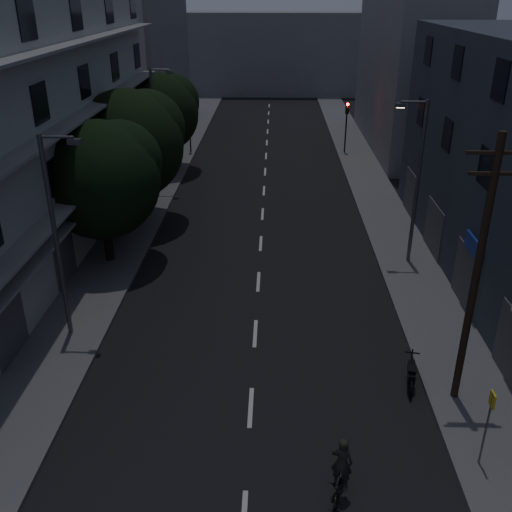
# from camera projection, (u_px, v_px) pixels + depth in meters

# --- Properties ---
(ground) EXTENTS (160.00, 160.00, 0.00)m
(ground) POSITION_uv_depth(u_px,v_px,m) (263.00, 211.00, 35.75)
(ground) COLOR black
(ground) RESTS_ON ground
(sidewalk_left) EXTENTS (3.00, 90.00, 0.15)m
(sidewalk_left) POSITION_uv_depth(u_px,v_px,m) (144.00, 209.00, 35.94)
(sidewalk_left) COLOR #565659
(sidewalk_left) RESTS_ON ground
(sidewalk_right) EXTENTS (3.00, 90.00, 0.15)m
(sidewalk_right) POSITION_uv_depth(u_px,v_px,m) (383.00, 211.00, 35.50)
(sidewalk_right) COLOR #565659
(sidewalk_right) RESTS_ON ground
(lane_markings) EXTENTS (0.15, 60.50, 0.01)m
(lane_markings) POSITION_uv_depth(u_px,v_px,m) (265.00, 181.00, 41.40)
(lane_markings) COLOR beige
(lane_markings) RESTS_ON ground
(building_left) EXTENTS (7.00, 36.00, 14.00)m
(building_left) POSITION_uv_depth(u_px,v_px,m) (6.00, 122.00, 26.79)
(building_left) COLOR #ACACA7
(building_left) RESTS_ON ground
(building_far_left) EXTENTS (6.00, 20.00, 16.00)m
(building_far_left) POSITION_uv_depth(u_px,v_px,m) (141.00, 43.00, 53.49)
(building_far_left) COLOR slate
(building_far_left) RESTS_ON ground
(building_far_right) EXTENTS (6.00, 20.00, 13.00)m
(building_far_right) POSITION_uv_depth(u_px,v_px,m) (410.00, 69.00, 48.01)
(building_far_right) COLOR slate
(building_far_right) RESTS_ON ground
(building_far_end) EXTENTS (24.00, 8.00, 10.00)m
(building_far_end) POSITION_uv_depth(u_px,v_px,m) (270.00, 53.00, 74.31)
(building_far_end) COLOR slate
(building_far_end) RESTS_ON ground
(tree_near) EXTENTS (5.72, 5.72, 7.06)m
(tree_near) POSITION_uv_depth(u_px,v_px,m) (102.00, 175.00, 27.26)
(tree_near) COLOR black
(tree_near) RESTS_ON sidewalk_left
(tree_mid) EXTENTS (6.21, 6.21, 7.64)m
(tree_mid) POSITION_uv_depth(u_px,v_px,m) (130.00, 141.00, 31.96)
(tree_mid) COLOR black
(tree_mid) RESTS_ON sidewalk_left
(tree_far) EXTENTS (5.75, 5.75, 7.11)m
(tree_far) POSITION_uv_depth(u_px,v_px,m) (160.00, 110.00, 41.62)
(tree_far) COLOR black
(tree_far) RESTS_ON sidewalk_left
(traffic_signal_far_right) EXTENTS (0.28, 0.37, 4.10)m
(traffic_signal_far_right) POSITION_uv_depth(u_px,v_px,m) (347.00, 117.00, 46.79)
(traffic_signal_far_right) COLOR black
(traffic_signal_far_right) RESTS_ON sidewalk_right
(traffic_signal_far_left) EXTENTS (0.28, 0.37, 4.10)m
(traffic_signal_far_left) POSITION_uv_depth(u_px,v_px,m) (189.00, 117.00, 46.90)
(traffic_signal_far_left) COLOR black
(traffic_signal_far_left) RESTS_ON sidewalk_left
(street_lamp_left_near) EXTENTS (1.51, 0.25, 8.00)m
(street_lamp_left_near) POSITION_uv_depth(u_px,v_px,m) (57.00, 230.00, 21.04)
(street_lamp_left_near) COLOR #515358
(street_lamp_left_near) RESTS_ON sidewalk_left
(street_lamp_right) EXTENTS (1.51, 0.25, 8.00)m
(street_lamp_right) POSITION_uv_depth(u_px,v_px,m) (416.00, 176.00, 27.08)
(street_lamp_right) COLOR #515258
(street_lamp_right) RESTS_ON sidewalk_right
(street_lamp_left_far) EXTENTS (1.51, 0.25, 8.00)m
(street_lamp_left_far) POSITION_uv_depth(u_px,v_px,m) (156.00, 125.00, 37.23)
(street_lamp_left_far) COLOR slate
(street_lamp_left_far) RESTS_ON sidewalk_left
(utility_pole) EXTENTS (1.80, 0.24, 9.00)m
(utility_pole) POSITION_uv_depth(u_px,v_px,m) (477.00, 271.00, 17.34)
(utility_pole) COLOR black
(utility_pole) RESTS_ON sidewalk_right
(bus_stop_sign) EXTENTS (0.06, 0.35, 2.52)m
(bus_stop_sign) POSITION_uv_depth(u_px,v_px,m) (489.00, 416.00, 15.86)
(bus_stop_sign) COLOR #595B60
(bus_stop_sign) RESTS_ON sidewalk_right
(motorcycle) EXTENTS (0.59, 1.77, 1.14)m
(motorcycle) POSITION_uv_depth(u_px,v_px,m) (411.00, 375.00, 19.87)
(motorcycle) COLOR black
(motorcycle) RESTS_ON ground
(cyclist) EXTENTS (0.97, 1.68, 2.01)m
(cyclist) POSITION_uv_depth(u_px,v_px,m) (341.00, 477.00, 15.43)
(cyclist) COLOR black
(cyclist) RESTS_ON ground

